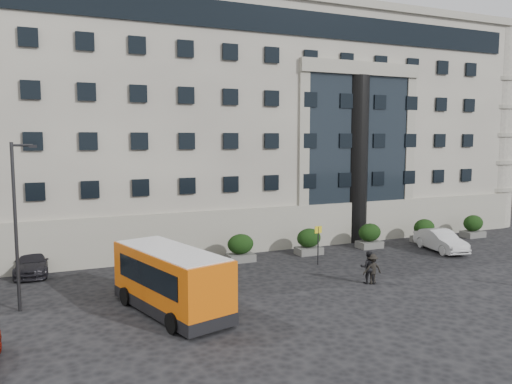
% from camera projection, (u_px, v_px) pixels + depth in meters
% --- Properties ---
extents(ground, '(120.00, 120.00, 0.00)m').
position_uv_depth(ground, '(275.00, 297.00, 25.71)').
color(ground, black).
rests_on(ground, ground).
extents(civic_building, '(44.00, 24.00, 18.00)m').
position_uv_depth(civic_building, '(232.00, 130.00, 47.19)').
color(civic_building, gray).
rests_on(civic_building, ground).
extents(entrance_column, '(1.80, 1.80, 13.00)m').
position_uv_depth(entrance_column, '(356.00, 160.00, 39.15)').
color(entrance_column, black).
rests_on(entrance_column, ground).
extents(hedge_a, '(1.80, 1.26, 1.84)m').
position_uv_depth(hedge_a, '(163.00, 255.00, 31.15)').
color(hedge_a, '#5B5A58').
rests_on(hedge_a, ground).
extents(hedge_b, '(1.80, 1.26, 1.84)m').
position_uv_depth(hedge_b, '(241.00, 248.00, 33.20)').
color(hedge_b, '#5B5A58').
rests_on(hedge_b, ground).
extents(hedge_c, '(1.80, 1.26, 1.84)m').
position_uv_depth(hedge_c, '(309.00, 241.00, 35.25)').
color(hedge_c, '#5B5A58').
rests_on(hedge_c, ground).
extents(hedge_d, '(1.80, 1.26, 1.84)m').
position_uv_depth(hedge_d, '(370.00, 236.00, 37.31)').
color(hedge_d, '#5B5A58').
rests_on(hedge_d, ground).
extents(hedge_e, '(1.80, 1.26, 1.84)m').
position_uv_depth(hedge_e, '(424.00, 231.00, 39.36)').
color(hedge_e, '#5B5A58').
rests_on(hedge_e, ground).
extents(hedge_f, '(1.80, 1.26, 1.84)m').
position_uv_depth(hedge_f, '(473.00, 226.00, 41.41)').
color(hedge_f, '#5B5A58').
rests_on(hedge_f, ground).
extents(street_lamp, '(1.16, 0.18, 8.00)m').
position_uv_depth(street_lamp, '(17.00, 220.00, 23.26)').
color(street_lamp, '#262628').
rests_on(street_lamp, ground).
extents(bus_stop_sign, '(0.50, 0.08, 2.52)m').
position_uv_depth(bus_stop_sign, '(318.00, 238.00, 32.26)').
color(bus_stop_sign, '#262628').
rests_on(bus_stop_sign, ground).
extents(minibus, '(4.35, 7.63, 3.02)m').
position_uv_depth(minibus, '(171.00, 278.00, 23.32)').
color(minibus, '#D05809').
rests_on(minibus, ground).
extents(red_truck, '(2.65, 5.26, 2.77)m').
position_uv_depth(red_truck, '(25.00, 233.00, 35.59)').
color(red_truck, maroon).
rests_on(red_truck, ground).
extents(parked_car_c, '(2.22, 4.76, 1.35)m').
position_uv_depth(parked_car_c, '(33.00, 262.00, 30.25)').
color(parked_car_c, black).
rests_on(parked_car_c, ground).
extents(white_taxi, '(2.37, 4.92, 1.56)m').
position_uv_depth(white_taxi, '(441.00, 240.00, 36.26)').
color(white_taxi, silver).
rests_on(white_taxi, ground).
extents(pedestrian_b, '(1.13, 1.05, 1.85)m').
position_uv_depth(pedestrian_b, '(368.00, 267.00, 28.14)').
color(pedestrian_b, black).
rests_on(pedestrian_b, ground).
extents(pedestrian_c, '(1.16, 0.74, 1.72)m').
position_uv_depth(pedestrian_c, '(372.00, 269.00, 28.04)').
color(pedestrian_c, black).
rests_on(pedestrian_c, ground).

